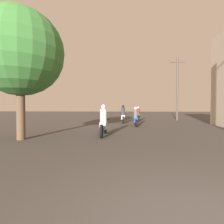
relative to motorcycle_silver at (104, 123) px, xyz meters
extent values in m
cylinder|color=black|center=(0.00, 0.75, -0.31)|extent=(0.10, 0.64, 0.64)
cylinder|color=black|center=(0.00, -0.70, -0.31)|extent=(0.10, 0.64, 0.64)
cube|color=#ADADB2|center=(0.00, 0.02, -0.13)|extent=(0.30, 0.77, 0.38)
cylinder|color=black|center=(0.00, 0.49, 0.16)|extent=(0.60, 0.04, 0.04)
cylinder|color=silver|center=(0.00, -0.05, 0.38)|extent=(0.32, 0.32, 0.64)
sphere|color=silver|center=(0.00, -0.05, 0.82)|extent=(0.24, 0.24, 0.24)
cylinder|color=black|center=(1.83, 5.50, -0.35)|extent=(0.10, 0.57, 0.57)
cylinder|color=black|center=(1.83, 4.16, -0.35)|extent=(0.10, 0.57, 0.57)
cube|color=#1E389E|center=(1.83, 4.83, -0.18)|extent=(0.30, 0.86, 0.34)
cylinder|color=black|center=(1.83, 5.27, 0.09)|extent=(0.60, 0.04, 0.04)
cylinder|color=#4C514C|center=(1.83, 4.75, 0.30)|extent=(0.32, 0.32, 0.61)
sphere|color=silver|center=(1.83, 4.75, 0.72)|extent=(0.24, 0.24, 0.24)
cylinder|color=black|center=(0.81, 8.19, -0.30)|extent=(0.10, 0.66, 0.66)
cylinder|color=black|center=(0.81, 6.77, -0.30)|extent=(0.10, 0.66, 0.66)
cube|color=silver|center=(0.81, 7.48, -0.10)|extent=(0.30, 0.80, 0.39)
cylinder|color=black|center=(0.81, 7.94, 0.19)|extent=(0.60, 0.04, 0.04)
cylinder|color=#2D2D33|center=(0.81, 7.40, 0.43)|extent=(0.32, 0.32, 0.68)
sphere|color=black|center=(0.81, 7.40, 0.89)|extent=(0.24, 0.24, 0.24)
cylinder|color=black|center=(2.32, 10.73, -0.30)|extent=(0.10, 0.66, 0.66)
cylinder|color=black|center=(2.32, 9.27, -0.30)|extent=(0.10, 0.66, 0.66)
cube|color=#1E6B33|center=(2.32, 10.00, -0.11)|extent=(0.30, 0.79, 0.38)
cylinder|color=black|center=(2.32, 10.48, 0.18)|extent=(0.60, 0.04, 0.04)
cylinder|color=maroon|center=(2.32, 9.92, 0.37)|extent=(0.32, 0.32, 0.59)
sphere|color=silver|center=(2.32, 9.92, 0.79)|extent=(0.24, 0.24, 0.24)
cylinder|color=#4C4238|center=(6.63, 10.99, 2.81)|extent=(0.20, 0.20, 6.88)
cylinder|color=#4C4238|center=(6.63, 10.99, 5.74)|extent=(1.60, 0.10, 0.10)
cylinder|color=brown|center=(-3.50, -1.34, 0.62)|extent=(0.36, 0.36, 2.51)
sphere|color=#387533|center=(-3.50, -1.34, 3.20)|extent=(3.79, 3.79, 3.79)
camera|label=1|loc=(1.18, -8.65, 0.79)|focal=28.00mm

